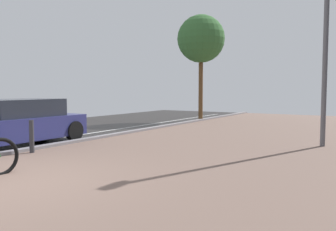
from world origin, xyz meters
TOP-DOWN VIEW (x-y plane):
  - ground at (1.43, 0.00)m, footprint 21.00×40.00m
  - parked_car_near at (-3.53, 2.92)m, footprint 1.82×4.19m
  - lamp_post at (4.21, 7.28)m, footprint 0.20×0.52m
  - street_tree at (-2.53, 13.23)m, footprint 2.45×2.45m
  - bollard_far at (-2.05, 2.30)m, footprint 0.12×0.12m

SIDE VIEW (x-z plane):
  - ground at x=1.43m, z-range -0.09..0.04m
  - bollard_far at x=-2.05m, z-range 0.00..0.84m
  - parked_car_near at x=-3.53m, z-range -0.04..1.30m
  - lamp_post at x=4.21m, z-range 0.32..6.44m
  - street_tree at x=-2.53m, z-range 1.47..6.91m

